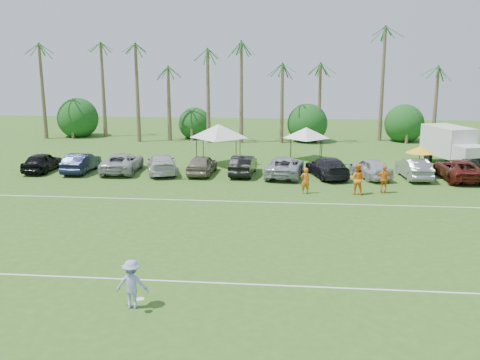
{
  "coord_description": "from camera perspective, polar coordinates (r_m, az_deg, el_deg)",
  "views": [
    {
      "loc": [
        4.56,
        -16.94,
        8.44
      ],
      "look_at": [
        1.58,
        12.84,
        1.6
      ],
      "focal_mm": 40.0,
      "sensor_mm": 36.0,
      "label": 1
    }
  ],
  "objects": [
    {
      "name": "palm_tree_7",
      "position": [
        55.07,
        9.59,
        14.38
      ],
      "size": [
        2.4,
        2.4,
        11.9
      ],
      "color": "brown",
      "rests_on": "ground"
    },
    {
      "name": "palm_tree_3",
      "position": [
        56.38,
        -7.4,
        14.42
      ],
      "size": [
        2.4,
        2.4,
        11.9
      ],
      "color": "brown",
      "rests_on": "ground"
    },
    {
      "name": "parked_car_4",
      "position": [
        39.73,
        -4.08,
        1.65
      ],
      "size": [
        1.92,
        4.37,
        1.47
      ],
      "primitive_type": "imported",
      "rotation": [
        0.0,
        0.0,
        3.1
      ],
      "color": "#7B6C5E",
      "rests_on": "ground"
    },
    {
      "name": "palm_tree_9",
      "position": [
        56.56,
        19.91,
        12.03
      ],
      "size": [
        2.4,
        2.4,
        9.9
      ],
      "color": "brown",
      "rests_on": "ground"
    },
    {
      "name": "sideline_player_a",
      "position": [
        34.18,
        6.97,
        -0.07
      ],
      "size": [
        0.71,
        0.57,
        1.69
      ],
      "primitive_type": "imported",
      "rotation": [
        0.0,
        0.0,
        3.46
      ],
      "color": "orange",
      "rests_on": "ground"
    },
    {
      "name": "bush_tree_2",
      "position": [
        56.35,
        7.17,
        6.0
      ],
      "size": [
        4.0,
        4.0,
        4.0
      ],
      "color": "brown",
      "rests_on": "ground"
    },
    {
      "name": "palm_tree_2",
      "position": [
        57.39,
        -11.38,
        13.4
      ],
      "size": [
        2.4,
        2.4,
        10.9
      ],
      "color": "brown",
      "rests_on": "ground"
    },
    {
      "name": "box_truck",
      "position": [
        45.84,
        21.78,
        3.44
      ],
      "size": [
        4.06,
        6.4,
        3.09
      ],
      "rotation": [
        0.0,
        0.0,
        0.33
      ],
      "color": "silver",
      "rests_on": "ground"
    },
    {
      "name": "parked_car_5",
      "position": [
        39.49,
        0.35,
        1.62
      ],
      "size": [
        1.8,
        4.53,
        1.47
      ],
      "primitive_type": "imported",
      "rotation": [
        0.0,
        0.0,
        3.09
      ],
      "color": "black",
      "rests_on": "ground"
    },
    {
      "name": "parked_car_3",
      "position": [
        40.38,
        -8.38,
        1.73
      ],
      "size": [
        3.48,
        5.43,
        1.47
      ],
      "primitive_type": "imported",
      "rotation": [
        0.0,
        0.0,
        3.45
      ],
      "color": "#BCBCBC",
      "rests_on": "ground"
    },
    {
      "name": "palm_tree_1",
      "position": [
        59.02,
        -16.09,
        12.3
      ],
      "size": [
        2.4,
        2.4,
        9.9
      ],
      "color": "brown",
      "rests_on": "ground"
    },
    {
      "name": "parked_car_9",
      "position": [
        40.24,
        18.04,
        1.19
      ],
      "size": [
        1.96,
        4.57,
        1.47
      ],
      "primitive_type": "imported",
      "rotation": [
        0.0,
        0.0,
        3.24
      ],
      "color": "slate",
      "rests_on": "ground"
    },
    {
      "name": "parked_car_8",
      "position": [
        39.53,
        13.74,
        1.26
      ],
      "size": [
        3.06,
        4.63,
        1.47
      ],
      "primitive_type": "imported",
      "rotation": [
        0.0,
        0.0,
        3.48
      ],
      "color": "#B9BAC0",
      "rests_on": "ground"
    },
    {
      "name": "palm_tree_5",
      "position": [
        55.13,
        0.99,
        12.78
      ],
      "size": [
        2.4,
        2.4,
        9.9
      ],
      "color": "brown",
      "rests_on": "ground"
    },
    {
      "name": "palm_tree_6",
      "position": [
        54.95,
        5.27,
        13.62
      ],
      "size": [
        2.4,
        2.4,
        10.9
      ],
      "color": "brown",
      "rests_on": "ground"
    },
    {
      "name": "sideline_player_b",
      "position": [
        34.51,
        12.4,
        0.1
      ],
      "size": [
        1.12,
        0.97,
        1.98
      ],
      "primitive_type": "imported",
      "rotation": [
        0.0,
        0.0,
        2.88
      ],
      "color": "orange",
      "rests_on": "ground"
    },
    {
      "name": "bush_tree_3",
      "position": [
        57.48,
        17.23,
        5.66
      ],
      "size": [
        4.0,
        4.0,
        4.0
      ],
      "color": "brown",
      "rests_on": "ground"
    },
    {
      "name": "bush_tree_0",
      "position": [
        61.06,
        -17.12,
        6.06
      ],
      "size": [
        4.0,
        4.0,
        4.0
      ],
      "color": "brown",
      "rests_on": "ground"
    },
    {
      "name": "palm_tree_4",
      "position": [
        55.61,
        -3.21,
        11.86
      ],
      "size": [
        2.4,
        2.4,
        8.9
      ],
      "color": "brown",
      "rests_on": "ground"
    },
    {
      "name": "parked_car_0",
      "position": [
        43.34,
        -20.35,
        1.82
      ],
      "size": [
        1.76,
        4.31,
        1.47
      ],
      "primitive_type": "imported",
      "rotation": [
        0.0,
        0.0,
        3.15
      ],
      "color": "black",
      "rests_on": "ground"
    },
    {
      "name": "parked_car_7",
      "position": [
        39.25,
        9.3,
        1.37
      ],
      "size": [
        3.41,
        5.42,
        1.47
      ],
      "primitive_type": "imported",
      "rotation": [
        0.0,
        0.0,
        3.43
      ],
      "color": "black",
      "rests_on": "ground"
    },
    {
      "name": "ground",
      "position": [
        19.47,
        -8.65,
        -12.97
      ],
      "size": [
        120.0,
        120.0,
        0.0
      ],
      "primitive_type": "plane",
      "color": "#325B1B",
      "rests_on": "ground"
    },
    {
      "name": "parked_car_10",
      "position": [
        40.93,
        22.27,
        1.05
      ],
      "size": [
        2.65,
        5.37,
        1.47
      ],
      "primitive_type": "imported",
      "rotation": [
        0.0,
        0.0,
        3.18
      ],
      "color": "#571911",
      "rests_on": "ground"
    },
    {
      "name": "parked_car_6",
      "position": [
        39.1,
        4.81,
        1.46
      ],
      "size": [
        2.96,
        5.49,
        1.47
      ],
      "primitive_type": "imported",
      "rotation": [
        0.0,
        0.0,
        3.04
      ],
      "color": "#9FA3AA",
      "rests_on": "ground"
    },
    {
      "name": "parked_car_2",
      "position": [
        41.42,
        -12.44,
        1.84
      ],
      "size": [
        2.77,
        5.42,
        1.47
      ],
      "primitive_type": "imported",
      "rotation": [
        0.0,
        0.0,
        3.21
      ],
      "color": "#A1A3A7",
      "rests_on": "ground"
    },
    {
      "name": "canopy_tent_right",
      "position": [
        45.55,
        7.1,
        5.59
      ],
      "size": [
        3.96,
        3.96,
        3.21
      ],
      "color": "black",
      "rests_on": "ground"
    },
    {
      "name": "bush_tree_1",
      "position": [
        57.32,
        -4.98,
        6.17
      ],
      "size": [
        4.0,
        4.0,
        4.0
      ],
      "color": "brown",
      "rests_on": "ground"
    },
    {
      "name": "canopy_tent_left",
      "position": [
        42.88,
        -2.28,
        5.98
      ],
      "size": [
        4.76,
        4.76,
        3.86
      ],
      "color": "black",
      "rests_on": "ground"
    },
    {
      "name": "palm_tree_0",
      "position": [
        61.03,
        -20.49,
        11.18
      ],
      "size": [
        2.4,
        2.4,
        8.9
      ],
      "color": "brown",
      "rests_on": "ground"
    },
    {
      "name": "market_umbrella",
      "position": [
        40.43,
        18.65,
        3.08
      ],
      "size": [
        2.04,
        2.04,
        2.27
      ],
      "color": "black",
      "rests_on": "ground"
    },
    {
      "name": "parked_car_1",
      "position": [
        42.12,
        -16.58,
        1.79
      ],
      "size": [
        1.58,
        4.46,
        1.47
      ],
      "primitive_type": "imported",
      "rotation": [
        0.0,
        0.0,
        3.14
      ],
      "color": "black",
      "rests_on": "ground"
    },
    {
      "name": "palm_tree_8",
      "position": [
        55.6,
        14.74,
        11.47
      ],
      "size": [
        2.4,
        2.4,
        8.9
      ],
      "color": "brown",
      "rests_on": "ground"
    },
    {
      "name": "field_lines",
      "position": [
        26.72,
        -4.44,
        -5.57
      ],
      "size": [
        80.0,
        12.1,
        0.01
      ],
      "color": "white",
      "rests_on": "ground"
    },
    {
      "name": "frisbee_player",
      "position": [
        19.05,
        -11.45,
        -10.82
      ],
      "size": [
        1.14,
        0.82,
        1.74
      ],
      "rotation": [
        0.0,
        0.0,
        3.18
      ],
      "color": "#9799D6",
      "rests_on": "ground"
    },
    {
      "name": "sideline_player_c",
      "position": [
        35.26,
        15.14,
        0.06
      ],
      "size": [
        1.07,
        0.48,
        1.79
      ],
      "primitive_type": "imported",
      "rotation": [
        0.0,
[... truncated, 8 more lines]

